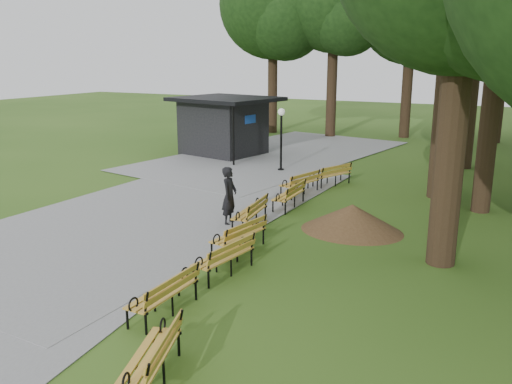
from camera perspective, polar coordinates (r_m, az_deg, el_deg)
The scene contains 14 objects.
ground at distance 13.77m, azimuth -4.35°, elevation -7.04°, with size 100.00×100.00×0.00m, color #325719.
path at distance 18.27m, azimuth -10.24°, elevation -1.75°, with size 12.00×38.00×0.06m, color gray.
person at distance 16.19m, azimuth -2.86°, elevation -0.42°, with size 0.65×0.43×1.79m, color black.
kiosk at distance 28.10m, azimuth -3.53°, elevation 7.07°, with size 4.78×4.16×2.99m, color black, non-canonical shape.
lamp_post at distance 23.74m, azimuth 2.71°, elevation 7.09°, with size 0.32×0.32×2.80m.
dirt_mound at distance 15.94m, azimuth 10.21°, elevation -2.71°, with size 2.53×2.53×0.81m, color #47301C.
bench_0 at distance 8.86m, azimuth -11.29°, elevation -16.93°, with size 1.90×0.64×0.88m, color gold, non-canonical shape.
bench_1 at distance 10.92m, azimuth -9.89°, elevation -10.60°, with size 1.90×0.64×0.88m, color gold, non-canonical shape.
bench_2 at distance 12.62m, azimuth -3.48°, elevation -6.90°, with size 1.90×0.64×0.88m, color gold, non-canonical shape.
bench_3 at distance 14.07m, azimuth -1.89°, elevation -4.63°, with size 1.90×0.64×0.88m, color gold, non-canonical shape.
bench_4 at distance 16.08m, azimuth -0.70°, elevation -2.19°, with size 1.90×0.64×0.88m, color gold, non-canonical shape.
bench_5 at distance 18.11m, azimuth 3.50°, elevation -0.33°, with size 1.90×0.64×0.88m, color gold, non-canonical shape.
bench_6 at distance 19.91m, azimuth 4.68°, elevation 0.99°, with size 1.90×0.64×0.88m, color gold, non-canonical shape.
bench_7 at distance 21.46m, azimuth 8.06°, elevation 1.86°, with size 1.90×0.64×0.88m, color gold, non-canonical shape.
Camera 1 is at (6.72, -10.94, 4.98)m, focal length 37.50 mm.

